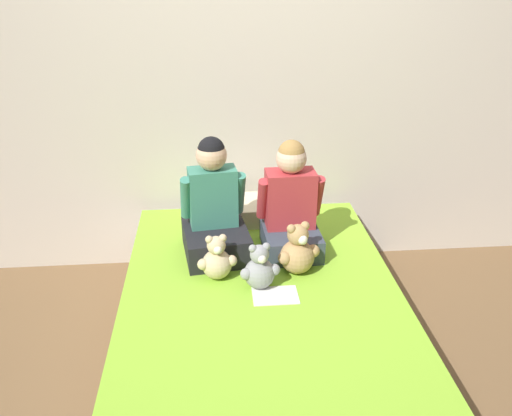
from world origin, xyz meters
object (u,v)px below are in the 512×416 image
Objects in this scene: child_on_right at (291,207)px; child_on_left at (214,212)px; teddy_bear_between_children at (260,269)px; teddy_bear_held_by_right_child at (298,252)px; teddy_bear_held_by_left_child at (217,260)px; bed at (262,329)px; pillow_at_headboard at (249,210)px; sign_card at (275,295)px.

child_on_left is at bearing 178.33° from child_on_right.
teddy_bear_between_children is at bearing -120.37° from child_on_right.
teddy_bear_held_by_left_child is at bearing 161.99° from teddy_bear_held_by_right_child.
bed is 3.96× the size of pillow_at_headboard.
child_on_right is at bearing 50.33° from teddy_bear_between_children.
child_on_left reaches higher than child_on_right.
child_on_left reaches higher than teddy_bear_held_by_left_child.
child_on_right is 0.46m from pillow_at_headboard.
child_on_right reaches higher than bed.
bed is at bearing -43.69° from teddy_bear_held_by_left_child.
pillow_at_headboard is at bearing 114.58° from child_on_right.
bed is 9.09× the size of sign_card.
sign_card is at bearing -85.96° from pillow_at_headboard.
teddy_bear_held_by_right_child is (0.19, 0.16, 0.33)m from bed.
teddy_bear_between_children reaches higher than sign_card.
pillow_at_headboard is (0.20, 0.64, -0.04)m from teddy_bear_held_by_left_child.
teddy_bear_held_by_right_child is at bearing 19.55° from teddy_bear_between_children.
teddy_bear_held_by_left_child is 0.67m from pillow_at_headboard.
child_on_right is at bearing -7.00° from child_on_left.
child_on_right is at bearing 24.83° from teddy_bear_held_by_left_child.
teddy_bear_held_by_left_child reaches higher than teddy_bear_between_children.
child_on_left is 0.43m from teddy_bear_between_children.
child_on_right is at bearing 69.77° from teddy_bear_held_by_right_child.
sign_card is at bearing -66.40° from child_on_left.
child_on_right is 1.24× the size of pillow_at_headboard.
teddy_bear_held_by_right_child is (0.00, -0.25, -0.13)m from child_on_right.
child_on_left reaches higher than bed.
teddy_bear_between_children is (0.20, -0.10, -0.00)m from teddy_bear_held_by_left_child.
bed is 0.41m from teddy_bear_held_by_right_child.
sign_card is at bearing -43.81° from teddy_bear_held_by_left_child.
sign_card is (0.26, -0.18, -0.09)m from teddy_bear_held_by_left_child.
pillow_at_headboard is (0.01, 0.74, -0.04)m from teddy_bear_between_children.
bed is 8.26× the size of teddy_bear_held_by_left_child.
teddy_bear_held_by_right_child is (0.39, 0.02, 0.02)m from teddy_bear_held_by_left_child.
sign_card is (0.06, -0.82, -0.05)m from pillow_at_headboard.
teddy_bear_between_children is at bearing 128.70° from sign_card.
bed is at bearing -160.54° from teddy_bear_held_by_right_child.
teddy_bear_held_by_left_child is 1.10× the size of sign_card.
pillow_at_headboard is at bearing 86.37° from teddy_bear_held_by_right_child.
child_on_right reaches higher than teddy_bear_held_by_left_child.
bed is 0.31m from teddy_bear_between_children.
pillow_at_headboard is at bearing 94.04° from sign_card.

